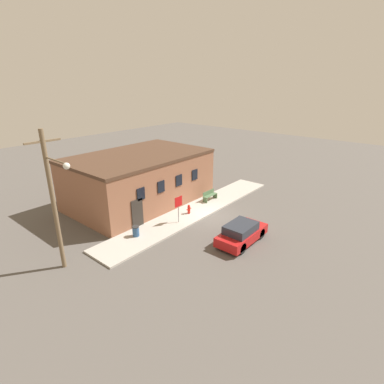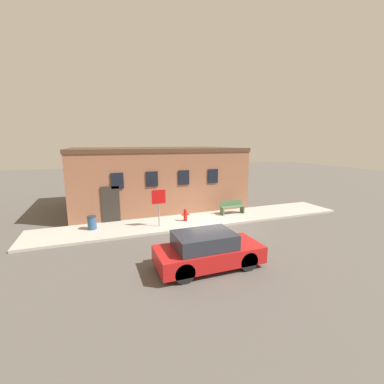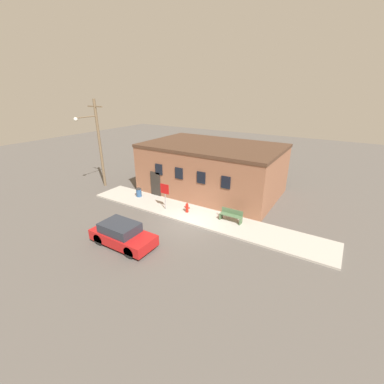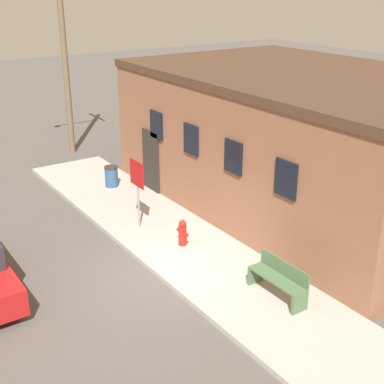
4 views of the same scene
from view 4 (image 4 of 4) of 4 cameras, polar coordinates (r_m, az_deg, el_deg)
ground_plane at (r=13.48m, az=-3.85°, el=-9.00°), size 80.00×80.00×0.00m
sidewalk at (r=14.09m, az=1.02°, el=-7.18°), size 18.63×2.76×0.13m
brick_building at (r=17.41m, az=11.91°, el=5.51°), size 11.55×7.41×4.27m
fire_hydrant at (r=14.51m, az=-1.01°, el=-4.35°), size 0.46×0.22×0.74m
stop_sign at (r=15.22m, az=-5.86°, el=1.17°), size 0.75×0.06×2.03m
bench at (r=12.43m, az=9.25°, el=-9.18°), size 1.55×0.44×0.85m
trash_bin at (r=18.80m, az=-8.59°, el=1.67°), size 0.47×0.47×0.72m
utility_pole at (r=22.46m, az=-13.87°, el=14.55°), size 1.80×2.30×7.86m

